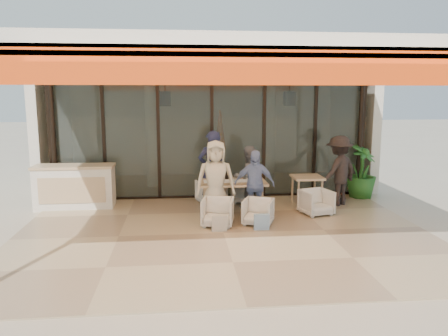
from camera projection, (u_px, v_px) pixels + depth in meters
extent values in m
plane|color=#C6B293|center=(224.00, 234.00, 8.47)|extent=(70.00, 70.00, 0.00)
cube|color=tan|center=(224.00, 234.00, 8.47)|extent=(8.00, 6.00, 0.01)
cube|color=silver|center=(224.00, 60.00, 7.91)|extent=(8.00, 6.00, 0.20)
cube|color=#FF450D|center=(249.00, 66.00, 5.08)|extent=(8.00, 0.12, 0.45)
cube|color=orange|center=(241.00, 59.00, 5.73)|extent=(8.00, 1.50, 0.06)
cylinder|color=black|center=(54.00, 139.00, 10.64)|extent=(0.12, 0.12, 3.20)
cylinder|color=black|center=(360.00, 136.00, 11.41)|extent=(0.12, 0.12, 3.20)
cube|color=#9EADA3|center=(212.00, 137.00, 11.14)|extent=(8.00, 0.03, 3.20)
cube|color=black|center=(212.00, 196.00, 11.40)|extent=(8.00, 0.10, 0.08)
cube|color=black|center=(212.00, 75.00, 10.88)|extent=(8.00, 0.10, 0.08)
cube|color=black|center=(50.00, 139.00, 10.74)|extent=(0.08, 0.10, 3.20)
cube|color=black|center=(104.00, 138.00, 10.87)|extent=(0.08, 0.10, 3.20)
cube|color=black|center=(159.00, 137.00, 11.01)|extent=(0.08, 0.10, 3.20)
cube|color=black|center=(212.00, 137.00, 11.14)|extent=(0.08, 0.10, 3.20)
cube|color=black|center=(264.00, 136.00, 11.27)|extent=(0.08, 0.10, 3.20)
cube|color=black|center=(315.00, 136.00, 11.41)|extent=(0.08, 0.10, 3.20)
cube|color=black|center=(362.00, 135.00, 11.54)|extent=(0.08, 0.10, 3.20)
cube|color=silver|center=(204.00, 124.00, 14.56)|extent=(9.00, 0.25, 3.40)
cube|color=silver|center=(53.00, 129.00, 12.40)|extent=(0.25, 3.50, 3.40)
cube|color=silver|center=(352.00, 127.00, 13.28)|extent=(0.25, 3.50, 3.40)
cube|color=silver|center=(207.00, 69.00, 12.55)|extent=(9.00, 3.50, 0.25)
cube|color=tan|center=(208.00, 184.00, 13.13)|extent=(8.00, 3.50, 0.02)
cylinder|color=silver|center=(152.00, 135.00, 12.57)|extent=(0.40, 0.40, 3.00)
cylinder|color=silver|center=(268.00, 134.00, 12.91)|extent=(0.40, 0.40, 3.00)
cylinder|color=black|center=(165.00, 82.00, 11.96)|extent=(0.03, 0.03, 0.70)
cube|color=black|center=(165.00, 99.00, 12.04)|extent=(0.30, 0.30, 0.40)
sphere|color=#FFBF72|center=(165.00, 99.00, 12.04)|extent=(0.18, 0.18, 0.18)
cylinder|color=black|center=(290.00, 82.00, 12.31)|extent=(0.03, 0.03, 0.70)
cube|color=black|center=(289.00, 99.00, 12.38)|extent=(0.30, 0.30, 0.40)
sphere|color=#FFBF72|center=(289.00, 99.00, 12.38)|extent=(0.18, 0.18, 0.18)
cylinder|color=black|center=(220.00, 188.00, 12.41)|extent=(0.40, 0.40, 0.05)
cylinder|color=black|center=(220.00, 153.00, 12.24)|extent=(0.04, 0.04, 2.10)
cone|color=orange|center=(220.00, 130.00, 12.13)|extent=(0.32, 0.32, 1.10)
cube|color=silver|center=(75.00, 188.00, 10.31)|extent=(1.80, 0.60, 1.00)
cube|color=tan|center=(74.00, 166.00, 10.23)|extent=(1.85, 0.65, 0.06)
cube|color=tan|center=(72.00, 190.00, 10.01)|extent=(1.50, 0.02, 0.60)
cube|color=tan|center=(233.00, 182.00, 9.84)|extent=(1.50, 0.90, 0.05)
cube|color=white|center=(233.00, 181.00, 9.84)|extent=(1.30, 0.35, 0.01)
cylinder|color=tan|center=(206.00, 202.00, 9.53)|extent=(0.06, 0.06, 0.70)
cylinder|color=tan|center=(262.00, 201.00, 9.65)|extent=(0.06, 0.06, 0.70)
cylinder|color=tan|center=(204.00, 196.00, 10.16)|extent=(0.06, 0.06, 0.70)
cylinder|color=tan|center=(257.00, 194.00, 10.28)|extent=(0.06, 0.06, 0.70)
cylinder|color=white|center=(213.00, 180.00, 9.64)|extent=(0.06, 0.06, 0.11)
cylinder|color=white|center=(221.00, 177.00, 10.00)|extent=(0.06, 0.06, 0.11)
cylinder|color=white|center=(235.00, 179.00, 9.73)|extent=(0.06, 0.06, 0.11)
cylinder|color=white|center=(245.00, 177.00, 10.03)|extent=(0.06, 0.06, 0.11)
cylinder|color=white|center=(256.00, 180.00, 9.68)|extent=(0.06, 0.06, 0.11)
cylinder|color=#9C4016|center=(208.00, 177.00, 9.92)|extent=(0.07, 0.07, 0.16)
cylinder|color=black|center=(227.00, 175.00, 10.09)|extent=(0.09, 0.09, 0.17)
cylinder|color=black|center=(227.00, 171.00, 10.07)|extent=(0.10, 0.10, 0.01)
cylinder|color=white|center=(214.00, 184.00, 9.50)|extent=(0.22, 0.22, 0.01)
cylinder|color=white|center=(254.00, 183.00, 9.59)|extent=(0.22, 0.22, 0.01)
cylinder|color=white|center=(212.00, 178.00, 10.10)|extent=(0.22, 0.22, 0.01)
cylinder|color=white|center=(250.00, 178.00, 10.19)|extent=(0.22, 0.22, 0.01)
imported|color=white|center=(211.00, 191.00, 10.80)|extent=(0.79, 0.76, 0.65)
imported|color=white|center=(245.00, 189.00, 10.88)|extent=(0.73, 0.69, 0.70)
imported|color=white|center=(218.00, 211.00, 8.94)|extent=(0.73, 0.70, 0.64)
imported|color=white|center=(258.00, 211.00, 9.02)|extent=(0.75, 0.73, 0.61)
imported|color=#171B34|center=(212.00, 170.00, 10.21)|extent=(0.74, 0.55, 1.86)
imported|color=slate|center=(248.00, 177.00, 10.32)|extent=(0.86, 0.76, 1.48)
imported|color=beige|center=(216.00, 180.00, 9.33)|extent=(0.87, 0.59, 1.72)
imported|color=#6D83B6|center=(254.00, 185.00, 9.44)|extent=(0.91, 0.44, 1.50)
cube|color=silver|center=(219.00, 224.00, 8.57)|extent=(0.30, 0.10, 0.34)
cube|color=#99BFD8|center=(262.00, 223.00, 8.65)|extent=(0.30, 0.10, 0.34)
cube|color=tan|center=(307.00, 177.00, 10.42)|extent=(0.70, 0.70, 0.05)
cylinder|color=tan|center=(298.00, 195.00, 10.18)|extent=(0.05, 0.05, 0.70)
cylinder|color=tan|center=(322.00, 195.00, 10.24)|extent=(0.05, 0.05, 0.70)
cylinder|color=tan|center=(292.00, 190.00, 10.73)|extent=(0.05, 0.05, 0.70)
cylinder|color=tan|center=(315.00, 190.00, 10.79)|extent=(0.05, 0.05, 0.70)
imported|color=white|center=(316.00, 201.00, 9.75)|extent=(0.75, 0.73, 0.64)
imported|color=black|center=(339.00, 171.00, 10.49)|extent=(1.27, 1.12, 1.71)
imported|color=#1E5919|center=(362.00, 172.00, 11.30)|extent=(1.11, 1.11, 1.40)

